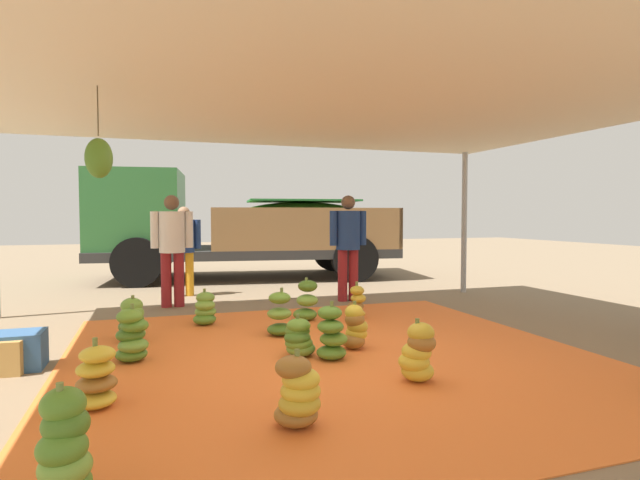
{
  "coord_description": "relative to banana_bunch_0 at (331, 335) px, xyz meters",
  "views": [
    {
      "loc": [
        -1.73,
        -4.79,
        1.43
      ],
      "look_at": [
        0.77,
        2.71,
        1.05
      ],
      "focal_mm": 28.46,
      "sensor_mm": 36.0,
      "label": 1
    }
  ],
  "objects": [
    {
      "name": "ground_plane",
      "position": [
        0.05,
        3.12,
        -0.25
      ],
      "size": [
        40.0,
        40.0,
        0.0
      ],
      "primitive_type": "plane",
      "color": "#7F6B51"
    },
    {
      "name": "tarp_orange",
      "position": [
        0.05,
        0.12,
        -0.25
      ],
      "size": [
        5.22,
        5.27,
        0.01
      ],
      "primitive_type": "cube",
      "color": "orange",
      "rests_on": "ground"
    },
    {
      "name": "tent_canopy",
      "position": [
        0.04,
        0.03,
        2.33
      ],
      "size": [
        8.0,
        7.0,
        2.66
      ],
      "color": "#9EA0A5",
      "rests_on": "ground"
    },
    {
      "name": "banana_bunch_0",
      "position": [
        0.0,
        0.0,
        0.0
      ],
      "size": [
        0.39,
        0.38,
        0.58
      ],
      "color": "#518428",
      "rests_on": "tarp_orange"
    },
    {
      "name": "banana_bunch_1",
      "position": [
        -1.03,
        2.02,
        -0.05
      ],
      "size": [
        0.36,
        0.39,
        0.47
      ],
      "color": "#518428",
      "rests_on": "tarp_orange"
    },
    {
      "name": "banana_bunch_2",
      "position": [
        -1.87,
        0.53,
        -0.0
      ],
      "size": [
        0.43,
        0.45,
        0.57
      ],
      "color": "#518428",
      "rests_on": "tarp_orange"
    },
    {
      "name": "banana_bunch_3",
      "position": [
        0.47,
        -0.87,
        -0.0
      ],
      "size": [
        0.38,
        0.38,
        0.54
      ],
      "color": "gold",
      "rests_on": "tarp_orange"
    },
    {
      "name": "banana_bunch_5",
      "position": [
        0.31,
        1.87,
        0.01
      ],
      "size": [
        0.41,
        0.41,
        0.59
      ],
      "color": "#518428",
      "rests_on": "tarp_orange"
    },
    {
      "name": "banana_bunch_6",
      "position": [
        -1.91,
        1.4,
        -0.01
      ],
      "size": [
        0.39,
        0.4,
        0.52
      ],
      "color": "#6B9E38",
      "rests_on": "tarp_orange"
    },
    {
      "name": "banana_bunch_7",
      "position": [
        0.38,
        0.3,
        -0.02
      ],
      "size": [
        0.38,
        0.36,
        0.51
      ],
      "color": "#996628",
      "rests_on": "tarp_orange"
    },
    {
      "name": "banana_bunch_8",
      "position": [
        -0.76,
        -1.44,
        -0.02
      ],
      "size": [
        0.41,
        0.38,
        0.53
      ],
      "color": "#996628",
      "rests_on": "tarp_orange"
    },
    {
      "name": "banana_bunch_9",
      "position": [
        1.0,
        1.74,
        -0.03
      ],
      "size": [
        0.32,
        0.33,
        0.51
      ],
      "color": "gold",
      "rests_on": "tarp_orange"
    },
    {
      "name": "banana_bunch_10",
      "position": [
        -0.24,
        1.14,
        -0.01
      ],
      "size": [
        0.43,
        0.43,
        0.57
      ],
      "color": "#477523",
      "rests_on": "tarp_orange"
    },
    {
      "name": "banana_bunch_11",
      "position": [
        -0.27,
        0.22,
        -0.06
      ],
      "size": [
        0.36,
        0.39,
        0.43
      ],
      "color": "#6B9E38",
      "rests_on": "tarp_orange"
    },
    {
      "name": "banana_bunch_12",
      "position": [
        -2.09,
        -0.63,
        -0.03
      ],
      "size": [
        0.43,
        0.43,
        0.52
      ],
      "color": "gold",
      "rests_on": "tarp_orange"
    },
    {
      "name": "banana_bunch_13",
      "position": [
        -2.1,
        -1.95,
        0.02
      ],
      "size": [
        0.34,
        0.37,
        0.6
      ],
      "color": "#518428",
      "rests_on": "tarp_orange"
    },
    {
      "name": "cargo_truck_main",
      "position": [
        0.14,
        6.91,
        0.95
      ],
      "size": [
        6.87,
        3.3,
        2.4
      ],
      "color": "#2D2D2D",
      "rests_on": "ground"
    },
    {
      "name": "worker_0",
      "position": [
        1.45,
        3.21,
        0.78
      ],
      "size": [
        0.65,
        0.4,
        1.77
      ],
      "color": "maroon",
      "rests_on": "ground"
    },
    {
      "name": "worker_1",
      "position": [
        -1.37,
        3.55,
        0.77
      ],
      "size": [
        0.64,
        0.39,
        1.75
      ],
      "color": "maroon",
      "rests_on": "ground"
    },
    {
      "name": "worker_2",
      "position": [
        -1.13,
        4.61,
        0.68
      ],
      "size": [
        0.58,
        0.36,
        1.59
      ],
      "color": "orange",
      "rests_on": "ground"
    },
    {
      "name": "crate_0",
      "position": [
        -3.01,
        0.62,
        -0.1
      ],
      "size": [
        0.51,
        0.5,
        0.31
      ],
      "primitive_type": "cube",
      "rotation": [
        0.0,
        0.0,
        -0.11
      ],
      "color": "#B78947",
      "rests_on": "ground"
    },
    {
      "name": "crate_1",
      "position": [
        -2.9,
        0.65,
        -0.08
      ],
      "size": [
        0.49,
        0.38,
        0.35
      ],
      "primitive_type": "cube",
      "rotation": [
        0.0,
        0.0,
        -0.0
      ],
      "color": "#335B8E",
      "rests_on": "ground"
    }
  ]
}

